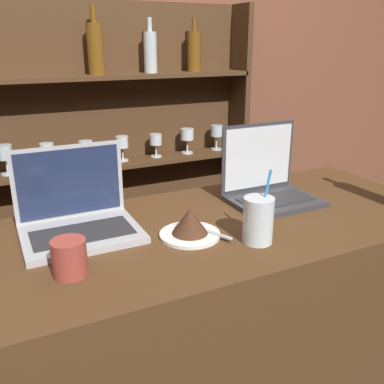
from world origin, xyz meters
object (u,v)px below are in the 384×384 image
(laptop_far, at_px, (268,183))
(coffee_cup, at_px, (69,258))
(laptop_near, at_px, (77,215))
(water_glass, at_px, (258,220))
(cake_plate, at_px, (190,225))

(laptop_far, xyz_separation_m, coffee_cup, (-0.72, -0.21, -0.02))
(laptop_near, xyz_separation_m, water_glass, (0.43, -0.28, 0.01))
(water_glass, relative_size, coffee_cup, 2.29)
(laptop_near, bearing_deg, cake_plate, -31.40)
(laptop_far, distance_m, cake_plate, 0.40)
(laptop_far, distance_m, coffee_cup, 0.75)
(laptop_near, distance_m, cake_plate, 0.32)
(laptop_far, xyz_separation_m, water_glass, (-0.22, -0.26, 0.00))
(laptop_near, xyz_separation_m, coffee_cup, (-0.07, -0.23, -0.01))
(cake_plate, distance_m, coffee_cup, 0.35)
(laptop_near, bearing_deg, laptop_far, -1.74)
(laptop_far, bearing_deg, coffee_cup, -163.31)
(cake_plate, bearing_deg, coffee_cup, -169.32)
(laptop_near, height_order, laptop_far, laptop_far)
(laptop_near, xyz_separation_m, laptop_far, (0.65, -0.02, 0.01))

